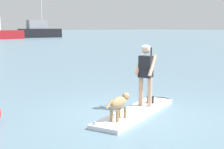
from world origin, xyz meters
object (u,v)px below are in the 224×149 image
Objects in this scene: dog at (119,103)px; moored_boat_port at (39,31)px; paddleboard at (140,110)px; person_paddler at (146,71)px.

moored_boat_port reaches higher than dog.
paddleboard is 0.37× the size of moored_boat_port.
dog reaches higher than paddleboard.
paddleboard is 1.19m from dog.
person_paddler reaches higher than paddleboard.
person_paddler is 0.17× the size of moored_boat_port.
paddleboard is at bearing -157.73° from person_paddler.
moored_boat_port reaches higher than person_paddler.
moored_boat_port is at bearing 67.52° from person_paddler.
paddleboard is 1.04m from person_paddler.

